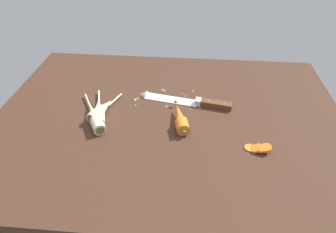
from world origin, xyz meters
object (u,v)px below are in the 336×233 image
whole_carrot (180,118)px  parsnip_mid_left (102,110)px  parsnip_front (99,111)px  carrot_slice_stack (258,148)px  chefs_knife (183,100)px  parsnip_mid_right (95,117)px

whole_carrot → parsnip_mid_left: size_ratio=0.99×
parsnip_front → parsnip_mid_left: bearing=45.1°
whole_carrot → carrot_slice_stack: bearing=-24.4°
chefs_knife → carrot_slice_stack: 33.37cm
chefs_knife → parsnip_front: 30.17cm
parsnip_front → carrot_slice_stack: (51.73, -12.61, -1.12)cm
parsnip_front → parsnip_mid_right: (-0.42, -3.38, -0.00)cm
parsnip_mid_left → parsnip_mid_right: same height
whole_carrot → chefs_knife: bearing=89.2°
parsnip_mid_left → carrot_slice_stack: size_ratio=2.32×
whole_carrot → carrot_slice_stack: size_ratio=2.29×
chefs_knife → parsnip_mid_right: 31.92cm
whole_carrot → parsnip_mid_left: 27.24cm
whole_carrot → parsnip_front: bearing=176.2°
chefs_knife → carrot_slice_stack: size_ratio=4.48×
parsnip_front → parsnip_mid_left: (0.79, 0.80, 0.00)cm
chefs_knife → parsnip_mid_left: (-27.29, -10.13, 1.33)cm
whole_carrot → parsnip_mid_left: bearing=174.5°
whole_carrot → parsnip_mid_right: whole_carrot is taller
whole_carrot → parsnip_mid_right: bearing=-176.9°
chefs_knife → parsnip_front: (-28.09, -10.93, 1.33)cm
parsnip_mid_right → carrot_slice_stack: (52.15, -9.24, -1.12)cm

